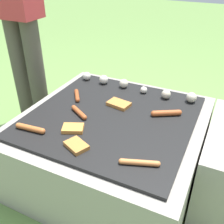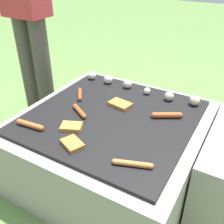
% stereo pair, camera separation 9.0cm
% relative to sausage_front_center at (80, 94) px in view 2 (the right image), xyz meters
% --- Properties ---
extents(ground_plane, '(14.00, 14.00, 0.00)m').
position_rel_sausage_front_center_xyz_m(ground_plane, '(0.28, -0.09, -0.44)').
color(ground_plane, '#608442').
extents(grill, '(0.97, 0.97, 0.42)m').
position_rel_sausage_front_center_xyz_m(grill, '(0.28, -0.09, -0.23)').
color(grill, gray).
rests_on(grill, ground_plane).
extents(sausage_front_center, '(0.10, 0.12, 0.03)m').
position_rel_sausage_front_center_xyz_m(sausage_front_center, '(0.00, 0.00, 0.00)').
color(sausage_front_center, '#93421E').
rests_on(sausage_front_center, grill).
extents(sausage_front_right, '(0.17, 0.08, 0.02)m').
position_rel_sausage_front_center_xyz_m(sausage_front_right, '(0.56, -0.39, -0.00)').
color(sausage_front_right, '#C6753D').
rests_on(sausage_front_right, grill).
extents(sausage_mid_left, '(0.14, 0.09, 0.03)m').
position_rel_sausage_front_center_xyz_m(sausage_mid_left, '(0.12, -0.16, 0.00)').
color(sausage_mid_left, '#A34C23').
rests_on(sausage_mid_left, grill).
extents(sausage_mid_right, '(0.15, 0.10, 0.03)m').
position_rel_sausage_front_center_xyz_m(sausage_mid_right, '(0.55, 0.03, 0.00)').
color(sausage_mid_right, '#A34C23').
rests_on(sausage_mid_right, grill).
extents(sausage_front_left, '(0.17, 0.04, 0.03)m').
position_rel_sausage_front_center_xyz_m(sausage_front_left, '(-0.02, -0.40, 0.00)').
color(sausage_front_left, '#B7602D').
rests_on(sausage_front_left, grill).
extents(bread_slice_left, '(0.12, 0.11, 0.02)m').
position_rel_sausage_front_center_xyz_m(bread_slice_left, '(0.17, -0.30, -0.00)').
color(bread_slice_left, '#D18438').
rests_on(bread_slice_left, grill).
extents(bread_slice_center, '(0.14, 0.10, 0.02)m').
position_rel_sausage_front_center_xyz_m(bread_slice_center, '(0.27, 0.02, -0.00)').
color(bread_slice_center, '#B27033').
rests_on(bread_slice_center, grill).
extents(bread_slice_right, '(0.13, 0.11, 0.02)m').
position_rel_sausage_front_center_xyz_m(bread_slice_right, '(0.26, -0.41, -0.00)').
color(bread_slice_right, '#B27033').
rests_on(bread_slice_right, grill).
extents(mushroom_row, '(0.77, 0.08, 0.06)m').
position_rel_sausage_front_center_xyz_m(mushroom_row, '(0.28, 0.24, 0.02)').
color(mushroom_row, silver).
rests_on(mushroom_row, grill).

